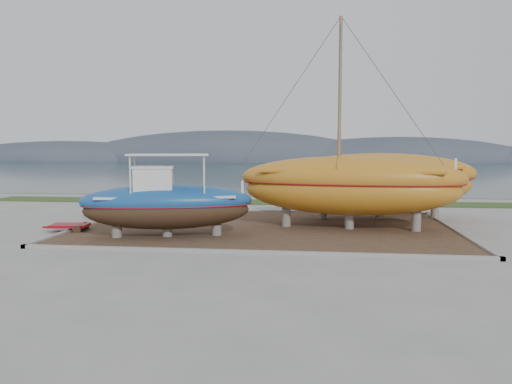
% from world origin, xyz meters
% --- Properties ---
extents(ground, '(140.00, 140.00, 0.00)m').
position_xyz_m(ground, '(0.00, 0.00, 0.00)').
color(ground, gray).
rests_on(ground, ground).
extents(dirt_patch, '(18.00, 12.00, 0.06)m').
position_xyz_m(dirt_patch, '(0.00, 4.00, 0.03)').
color(dirt_patch, '#422D1E').
rests_on(dirt_patch, ground).
extents(curb_frame, '(18.60, 12.60, 0.15)m').
position_xyz_m(curb_frame, '(0.00, 4.00, 0.07)').
color(curb_frame, gray).
rests_on(curb_frame, ground).
extents(grass_strip, '(44.00, 3.00, 0.08)m').
position_xyz_m(grass_strip, '(0.00, 15.50, 0.04)').
color(grass_strip, '#284219').
rests_on(grass_strip, ground).
extents(sea, '(260.00, 100.00, 0.04)m').
position_xyz_m(sea, '(0.00, 70.00, 0.00)').
color(sea, '#1A3035').
rests_on(sea, ground).
extents(mountain_ridge, '(200.00, 36.00, 20.00)m').
position_xyz_m(mountain_ridge, '(0.00, 125.00, 0.00)').
color(mountain_ridge, '#333D49').
rests_on(mountain_ridge, ground).
extents(blue_caique, '(7.99, 4.16, 3.68)m').
position_xyz_m(blue_caique, '(-4.11, 0.90, 1.90)').
color(blue_caique, '#174C8E').
rests_on(blue_caique, dirt_patch).
extents(white_dinghy, '(4.68, 2.39, 1.34)m').
position_xyz_m(white_dinghy, '(-7.95, 5.53, 0.73)').
color(white_dinghy, silver).
rests_on(white_dinghy, dirt_patch).
extents(orange_sailboat, '(11.12, 4.32, 10.17)m').
position_xyz_m(orange_sailboat, '(4.11, 4.02, 5.15)').
color(orange_sailboat, '#B1701B').
rests_on(orange_sailboat, dirt_patch).
extents(orange_bare_hull, '(11.14, 4.54, 3.55)m').
position_xyz_m(orange_bare_hull, '(5.96, 7.79, 1.83)').
color(orange_bare_hull, '#B1701B').
rests_on(orange_bare_hull, dirt_patch).
extents(red_trailer, '(2.73, 1.63, 0.37)m').
position_xyz_m(red_trailer, '(-9.22, 1.85, 0.18)').
color(red_trailer, maroon).
rests_on(red_trailer, ground).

